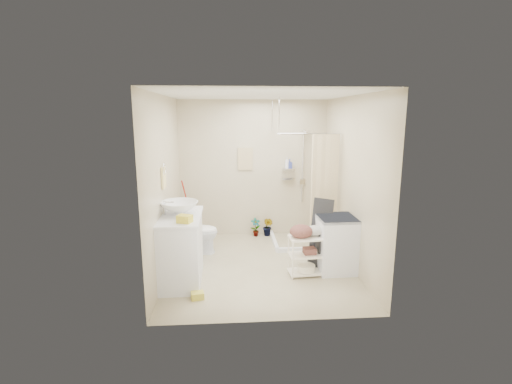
# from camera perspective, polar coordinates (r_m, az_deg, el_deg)

# --- Properties ---
(floor) EXTENTS (3.20, 3.20, 0.00)m
(floor) POSITION_cam_1_polar(r_m,az_deg,el_deg) (5.92, 0.58, -11.28)
(floor) COLOR tan
(floor) RESTS_ON ground
(ceiling) EXTENTS (2.80, 3.20, 0.04)m
(ceiling) POSITION_cam_1_polar(r_m,az_deg,el_deg) (5.45, 0.64, 14.75)
(ceiling) COLOR silver
(ceiling) RESTS_ON ground
(wall_back) EXTENTS (2.80, 0.04, 2.60)m
(wall_back) POSITION_cam_1_polar(r_m,az_deg,el_deg) (7.11, -0.44, 3.55)
(wall_back) COLOR beige
(wall_back) RESTS_ON ground
(wall_front) EXTENTS (2.80, 0.04, 2.60)m
(wall_front) POSITION_cam_1_polar(r_m,az_deg,el_deg) (3.98, 2.48, -3.02)
(wall_front) COLOR beige
(wall_front) RESTS_ON ground
(wall_left) EXTENTS (0.04, 3.20, 2.60)m
(wall_left) POSITION_cam_1_polar(r_m,az_deg,el_deg) (5.60, -13.81, 0.97)
(wall_left) COLOR beige
(wall_left) RESTS_ON ground
(wall_right) EXTENTS (0.04, 3.20, 2.60)m
(wall_right) POSITION_cam_1_polar(r_m,az_deg,el_deg) (5.82, 14.48, 1.33)
(wall_right) COLOR beige
(wall_right) RESTS_ON ground
(vanity) EXTENTS (0.63, 1.10, 0.96)m
(vanity) POSITION_cam_1_polar(r_m,az_deg,el_deg) (5.37, -11.59, -8.49)
(vanity) COLOR silver
(vanity) RESTS_ON ground
(sink) EXTENTS (0.63, 0.63, 0.18)m
(sink) POSITION_cam_1_polar(r_m,az_deg,el_deg) (5.27, -11.72, -2.39)
(sink) COLOR silver
(sink) RESTS_ON vanity
(counter_basket) EXTENTS (0.22, 0.19, 0.10)m
(counter_basket) POSITION_cam_1_polar(r_m,az_deg,el_deg) (4.86, -10.91, -4.08)
(counter_basket) COLOR gold
(counter_basket) RESTS_ON vanity
(floor_basket) EXTENTS (0.26, 0.22, 0.13)m
(floor_basket) POSITION_cam_1_polar(r_m,az_deg,el_deg) (4.99, -8.99, -15.26)
(floor_basket) COLOR #D7CC41
(floor_basket) RESTS_ON ground
(toilet) EXTENTS (0.77, 0.48, 0.75)m
(toilet) POSITION_cam_1_polar(r_m,az_deg,el_deg) (6.42, -9.24, -6.00)
(toilet) COLOR white
(toilet) RESTS_ON ground
(mop) EXTENTS (0.13, 0.13, 1.13)m
(mop) POSITION_cam_1_polar(r_m,az_deg,el_deg) (7.11, -10.54, -2.68)
(mop) COLOR #9D1608
(mop) RESTS_ON ground
(potted_plant_a) EXTENTS (0.22, 0.17, 0.36)m
(potted_plant_a) POSITION_cam_1_polar(r_m,az_deg,el_deg) (7.22, -0.06, -5.44)
(potted_plant_a) COLOR brown
(potted_plant_a) RESTS_ON ground
(potted_plant_b) EXTENTS (0.26, 0.26, 0.37)m
(potted_plant_b) POSITION_cam_1_polar(r_m,az_deg,el_deg) (7.24, 1.84, -5.36)
(potted_plant_b) COLOR brown
(potted_plant_b) RESTS_ON ground
(hanging_towel) EXTENTS (0.28, 0.03, 0.42)m
(hanging_towel) POSITION_cam_1_polar(r_m,az_deg,el_deg) (7.06, -1.65, 5.12)
(hanging_towel) COLOR #CFBE8B
(hanging_towel) RESTS_ON wall_back
(towel_ring) EXTENTS (0.04, 0.22, 0.34)m
(towel_ring) POSITION_cam_1_polar(r_m,az_deg,el_deg) (5.38, -14.04, 2.36)
(towel_ring) COLOR #F2DA87
(towel_ring) RESTS_ON wall_left
(tp_holder) EXTENTS (0.08, 0.12, 0.14)m
(tp_holder) POSITION_cam_1_polar(r_m,az_deg,el_deg) (5.78, -13.06, -4.59)
(tp_holder) COLOR white
(tp_holder) RESTS_ON wall_left
(shower) EXTENTS (1.10, 1.10, 2.10)m
(shower) POSITION_cam_1_polar(r_m,az_deg,el_deg) (6.73, 7.11, 0.82)
(shower) COLOR silver
(shower) RESTS_ON ground
(shampoo_bottle_a) EXTENTS (0.11, 0.11, 0.22)m
(shampoo_bottle_a) POSITION_cam_1_polar(r_m,az_deg,el_deg) (7.07, 4.79, 4.50)
(shampoo_bottle_a) COLOR silver
(shampoo_bottle_a) RESTS_ON shower
(shampoo_bottle_b) EXTENTS (0.10, 0.10, 0.18)m
(shampoo_bottle_b) POSITION_cam_1_polar(r_m,az_deg,el_deg) (7.10, 5.17, 4.36)
(shampoo_bottle_b) COLOR #344093
(shampoo_bottle_b) RESTS_ON shower
(washing_machine) EXTENTS (0.59, 0.61, 0.84)m
(washing_machine) POSITION_cam_1_polar(r_m,az_deg,el_deg) (5.76, 12.26, -7.76)
(washing_machine) COLOR silver
(washing_machine) RESTS_ON ground
(laundry_rack) EXTENTS (0.53, 0.33, 0.70)m
(laundry_rack) POSITION_cam_1_polar(r_m,az_deg,el_deg) (5.54, 7.78, -9.14)
(laundry_rack) COLOR white
(laundry_rack) RESTS_ON ground
(ironing_board) EXTENTS (0.32, 0.11, 1.10)m
(ironing_board) POSITION_cam_1_polar(r_m,az_deg,el_deg) (5.79, 9.93, -6.19)
(ironing_board) COLOR black
(ironing_board) RESTS_ON ground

